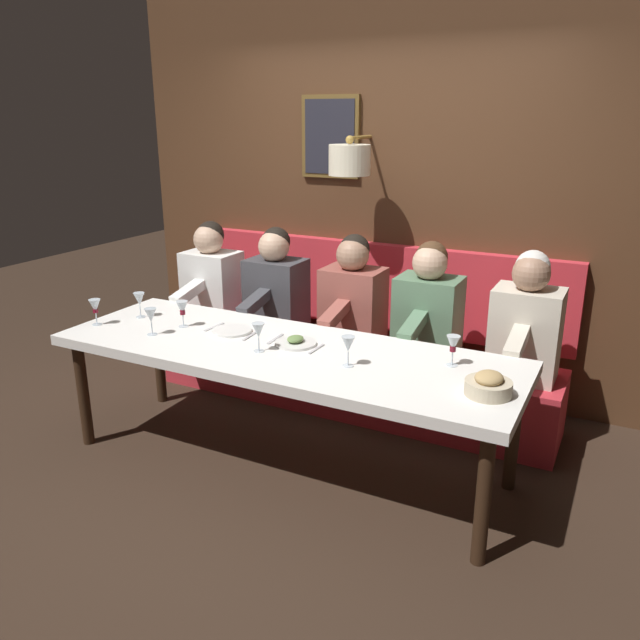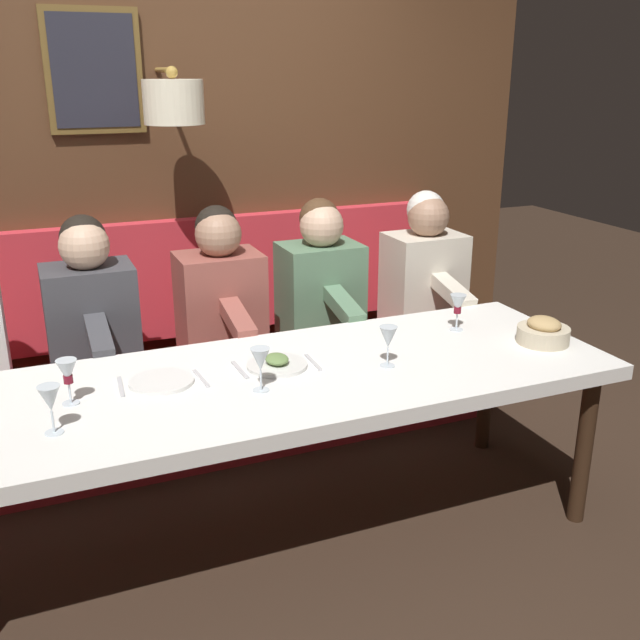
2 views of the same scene
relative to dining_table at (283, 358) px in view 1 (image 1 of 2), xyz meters
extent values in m
plane|color=#332319|center=(0.00, 0.00, -0.68)|extent=(12.00, 12.00, 0.00)
cube|color=white|center=(0.00, 0.00, 0.03)|extent=(0.90, 2.68, 0.06)
cylinder|color=#301E12|center=(-0.35, -1.24, -0.34)|extent=(0.07, 0.07, 0.68)
cylinder|color=#301E12|center=(-0.35, 1.24, -0.34)|extent=(0.07, 0.07, 0.68)
cylinder|color=#301E12|center=(0.35, -1.24, -0.34)|extent=(0.07, 0.07, 0.68)
cylinder|color=#301E12|center=(0.35, 1.24, -0.34)|extent=(0.07, 0.07, 0.68)
cube|color=red|center=(0.89, 0.00, -0.45)|extent=(0.52, 2.88, 0.45)
cube|color=#51331E|center=(1.48, 0.00, 0.77)|extent=(0.10, 4.08, 2.90)
cube|color=red|center=(1.39, 0.00, 0.09)|extent=(0.10, 2.88, 0.64)
cube|color=brown|center=(1.42, 0.40, 1.16)|extent=(0.04, 0.46, 0.58)
cube|color=#23232D|center=(1.40, 0.40, 1.16)|extent=(0.01, 0.40, 0.52)
cylinder|color=#A37F38|center=(1.25, 0.10, 1.16)|extent=(0.35, 0.02, 0.02)
cylinder|color=beige|center=(1.08, 0.10, 1.02)|extent=(0.28, 0.28, 0.20)
sphere|color=#A37F38|center=(1.08, 0.10, 1.15)|extent=(0.06, 0.06, 0.06)
cube|color=beige|center=(0.89, -1.17, 0.05)|extent=(0.30, 0.40, 0.56)
sphere|color=#A37A60|center=(0.87, -1.17, 0.43)|extent=(0.22, 0.22, 0.22)
sphere|color=silver|center=(0.90, -1.17, 0.46)|extent=(0.20, 0.20, 0.20)
cube|color=beige|center=(0.60, -1.17, 0.09)|extent=(0.33, 0.09, 0.14)
cube|color=#567A5B|center=(0.89, -0.56, 0.05)|extent=(0.30, 0.40, 0.56)
sphere|color=#D1A889|center=(0.87, -0.56, 0.43)|extent=(0.22, 0.22, 0.22)
sphere|color=#4C331E|center=(0.90, -0.56, 0.46)|extent=(0.20, 0.20, 0.20)
cube|color=#567A5B|center=(0.60, -0.56, 0.09)|extent=(0.33, 0.09, 0.14)
cube|color=#934C42|center=(0.89, -0.03, 0.05)|extent=(0.30, 0.40, 0.56)
sphere|color=#A37A60|center=(0.87, -0.03, 0.43)|extent=(0.22, 0.22, 0.22)
sphere|color=black|center=(0.90, -0.03, 0.46)|extent=(0.20, 0.20, 0.20)
cube|color=#934C42|center=(0.60, -0.03, 0.09)|extent=(0.33, 0.09, 0.14)
cube|color=#3D3D42|center=(0.89, 0.57, 0.05)|extent=(0.30, 0.40, 0.56)
sphere|color=#D1A889|center=(0.87, 0.57, 0.43)|extent=(0.22, 0.22, 0.22)
sphere|color=black|center=(0.90, 0.57, 0.46)|extent=(0.20, 0.20, 0.20)
cube|color=#3D3D42|center=(0.60, 0.57, 0.09)|extent=(0.33, 0.09, 0.14)
cube|color=white|center=(0.89, 1.14, 0.05)|extent=(0.30, 0.40, 0.56)
sphere|color=#D1A889|center=(0.87, 1.14, 0.43)|extent=(0.22, 0.22, 0.22)
sphere|color=black|center=(0.90, 1.14, 0.46)|extent=(0.20, 0.20, 0.20)
cube|color=white|center=(0.60, 1.14, 0.09)|extent=(0.33, 0.09, 0.14)
cylinder|color=white|center=(0.09, 0.41, 0.07)|extent=(0.24, 0.24, 0.01)
cube|color=silver|center=(0.07, 0.27, 0.07)|extent=(0.17, 0.03, 0.01)
cube|color=silver|center=(0.11, 0.56, 0.07)|extent=(0.18, 0.03, 0.01)
cylinder|color=silver|center=(0.08, -0.04, 0.07)|extent=(0.24, 0.24, 0.01)
ellipsoid|color=#668447|center=(0.08, -0.04, 0.09)|extent=(0.11, 0.09, 0.04)
cube|color=silver|center=(0.06, -0.18, 0.07)|extent=(0.17, 0.02, 0.01)
cube|color=silver|center=(0.10, 0.11, 0.07)|extent=(0.18, 0.02, 0.01)
cylinder|color=silver|center=(0.04, 0.74, 0.06)|extent=(0.06, 0.06, 0.00)
cylinder|color=silver|center=(0.04, 0.74, 0.10)|extent=(0.01, 0.01, 0.07)
cone|color=silver|center=(0.04, 0.74, 0.18)|extent=(0.07, 0.07, 0.08)
cylinder|color=maroon|center=(0.04, 0.74, 0.15)|extent=(0.03, 0.03, 0.03)
cylinder|color=silver|center=(-0.18, 1.24, 0.06)|extent=(0.06, 0.06, 0.00)
cylinder|color=silver|center=(-0.18, 1.24, 0.10)|extent=(0.01, 0.01, 0.07)
cone|color=silver|center=(-0.18, 1.24, 0.18)|extent=(0.07, 0.07, 0.08)
cylinder|color=maroon|center=(-0.18, 1.24, 0.15)|extent=(0.03, 0.03, 0.02)
cylinder|color=silver|center=(0.07, 1.10, 0.06)|extent=(0.06, 0.06, 0.00)
cylinder|color=silver|center=(0.07, 1.10, 0.10)|extent=(0.01, 0.01, 0.07)
cone|color=silver|center=(0.07, 1.10, 0.18)|extent=(0.07, 0.07, 0.08)
cylinder|color=silver|center=(-0.08, -0.44, 0.06)|extent=(0.06, 0.06, 0.00)
cylinder|color=silver|center=(-0.08, -0.44, 0.10)|extent=(0.01, 0.01, 0.07)
cone|color=silver|center=(-0.08, -0.44, 0.18)|extent=(0.07, 0.07, 0.08)
cylinder|color=silver|center=(-0.11, 0.09, 0.06)|extent=(0.06, 0.06, 0.00)
cylinder|color=silver|center=(-0.11, 0.09, 0.10)|extent=(0.01, 0.01, 0.07)
cone|color=silver|center=(-0.11, 0.09, 0.18)|extent=(0.07, 0.07, 0.08)
cylinder|color=silver|center=(0.17, -0.92, 0.06)|extent=(0.06, 0.06, 0.00)
cylinder|color=silver|center=(0.17, -0.92, 0.10)|extent=(0.01, 0.01, 0.07)
cone|color=silver|center=(0.17, -0.92, 0.18)|extent=(0.07, 0.07, 0.08)
cylinder|color=maroon|center=(0.17, -0.92, 0.16)|extent=(0.03, 0.03, 0.03)
cylinder|color=silver|center=(-0.17, 0.80, 0.06)|extent=(0.06, 0.06, 0.00)
cylinder|color=silver|center=(-0.17, 0.80, 0.10)|extent=(0.01, 0.01, 0.07)
cone|color=silver|center=(-0.17, 0.80, 0.18)|extent=(0.07, 0.07, 0.08)
cylinder|color=beige|center=(-0.11, -1.17, 0.10)|extent=(0.22, 0.22, 0.07)
ellipsoid|color=tan|center=(-0.11, -1.17, 0.15)|extent=(0.15, 0.13, 0.06)
camera|label=1|loc=(-2.87, -1.70, 1.31)|focal=35.41mm
camera|label=2|loc=(-2.41, 0.82, 1.16)|focal=40.75mm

